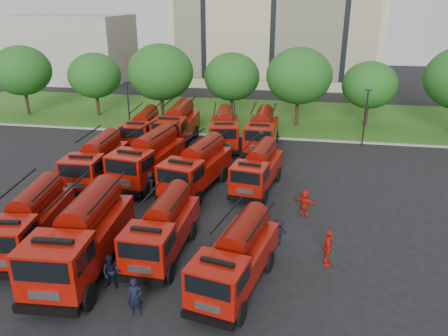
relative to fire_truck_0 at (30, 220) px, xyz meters
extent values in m
plane|color=black|center=(7.39, 3.61, -1.59)|extent=(140.00, 140.00, 0.00)
cube|color=#224F15|center=(7.39, 29.61, -1.53)|extent=(70.00, 16.00, 0.12)
cube|color=gray|center=(7.39, 21.51, -1.52)|extent=(70.00, 0.30, 0.14)
cube|color=#9C988A|center=(-22.61, 47.61, 3.41)|extent=(18.00, 12.00, 10.00)
cylinder|color=#382314|center=(-16.61, 25.61, -0.27)|extent=(0.36, 0.36, 2.62)
ellipsoid|color=#1B4F16|center=(-16.61, 25.61, 3.44)|extent=(6.30, 6.30, 5.36)
cylinder|color=#382314|center=(-8.61, 26.61, -0.40)|extent=(0.36, 0.36, 2.38)
ellipsoid|color=#1B4F16|center=(-8.61, 26.61, 2.97)|extent=(5.71, 5.71, 4.86)
cylinder|color=#382314|center=(-0.61, 25.11, -0.19)|extent=(0.36, 0.36, 2.80)
ellipsoid|color=#1B4F16|center=(-0.61, 25.11, 3.77)|extent=(6.72, 6.72, 5.71)
cylinder|color=#382314|center=(6.39, 27.61, -0.36)|extent=(0.36, 0.36, 2.45)
ellipsoid|color=#1B4F16|center=(6.39, 27.61, 3.10)|extent=(5.88, 5.88, 5.00)
cylinder|color=#382314|center=(13.39, 26.11, -0.22)|extent=(0.36, 0.36, 2.73)
ellipsoid|color=#1B4F16|center=(13.39, 26.11, 3.64)|extent=(6.55, 6.55, 5.57)
cylinder|color=#382314|center=(20.39, 27.11, -0.45)|extent=(0.36, 0.36, 2.27)
ellipsoid|color=#1B4F16|center=(20.39, 27.11, 2.77)|extent=(5.46, 5.46, 4.64)
cylinder|color=black|center=(-2.61, 20.81, 0.91)|extent=(0.14, 0.14, 5.00)
cube|color=black|center=(-2.61, 20.81, 3.46)|extent=(0.60, 0.25, 0.12)
cylinder|color=black|center=(19.39, 20.81, 0.91)|extent=(0.14, 0.14, 5.00)
cube|color=black|center=(19.39, 20.81, 3.46)|extent=(0.60, 0.25, 0.12)
cube|color=black|center=(0.00, 0.01, -0.96)|extent=(3.11, 6.99, 0.29)
cube|color=black|center=(0.46, -3.39, -1.01)|extent=(2.42, 0.56, 0.34)
cube|color=maroon|center=(0.31, -2.28, 0.13)|extent=(2.63, 2.42, 1.88)
cube|color=maroon|center=(-0.14, 1.06, -0.19)|extent=(2.94, 4.72, 1.26)
cylinder|color=#590803|center=(-0.14, 1.06, 0.84)|extent=(1.98, 4.21, 1.45)
cylinder|color=black|center=(1.44, -2.33, -1.05)|extent=(0.48, 1.10, 1.06)
cylinder|color=black|center=(-1.33, 1.58, -1.05)|extent=(0.48, 1.10, 1.06)
cylinder|color=black|center=(0.87, 1.88, -1.05)|extent=(0.48, 1.10, 1.06)
cube|color=black|center=(3.71, -1.40, -0.87)|extent=(3.01, 7.87, 0.33)
cube|color=black|center=(3.95, -5.31, -0.92)|extent=(2.77, 0.44, 0.39)
cube|color=maroon|center=(3.87, -4.05, 0.37)|extent=(2.85, 2.59, 2.15)
cube|color=black|center=(3.95, -5.28, 0.87)|extent=(2.32, 0.20, 0.94)
cube|color=maroon|center=(3.64, -0.19, 0.02)|extent=(3.01, 5.24, 1.44)
cylinder|color=#590803|center=(3.64, -0.19, 1.19)|extent=(1.94, 4.73, 1.66)
cylinder|color=black|center=(2.62, -4.34, -0.98)|extent=(0.46, 1.24, 1.21)
cylinder|color=black|center=(5.15, -4.19, -0.98)|extent=(0.46, 1.24, 1.21)
cylinder|color=black|center=(2.32, 0.50, -0.98)|extent=(0.46, 1.24, 1.21)
cylinder|color=black|center=(4.86, 0.66, -0.98)|extent=(0.46, 1.24, 1.21)
cube|color=black|center=(7.06, 0.63, -0.99)|extent=(2.29, 6.47, 0.27)
cube|color=black|center=(6.97, -2.62, -1.04)|extent=(2.29, 0.30, 0.32)
cube|color=maroon|center=(7.00, -1.57, 0.04)|extent=(2.30, 2.08, 1.78)
cube|color=black|center=(6.97, -2.59, 0.45)|extent=(1.92, 0.10, 0.78)
cube|color=maroon|center=(7.09, 1.63, -0.26)|extent=(2.37, 4.27, 1.19)
cylinder|color=#590803|center=(7.09, 1.63, 0.71)|extent=(1.49, 3.88, 1.37)
cylinder|color=black|center=(5.94, -1.72, -1.08)|extent=(0.35, 1.02, 1.01)
cylinder|color=black|center=(8.04, -1.78, -1.08)|extent=(0.35, 1.02, 1.01)
cylinder|color=black|center=(6.06, 2.30, -1.08)|extent=(0.35, 1.02, 1.01)
cylinder|color=black|center=(8.16, 2.24, -1.08)|extent=(0.35, 1.02, 1.01)
cube|color=black|center=(11.17, -1.45, -0.99)|extent=(3.42, 6.72, 0.27)
cube|color=black|center=(10.49, -4.63, -1.04)|extent=(2.29, 0.71, 0.32)
cube|color=maroon|center=(10.71, -3.60, 0.04)|extent=(2.62, 2.45, 1.79)
cube|color=black|center=(10.49, -4.60, 0.45)|extent=(1.89, 0.45, 0.78)
cube|color=maroon|center=(11.39, -0.47, -0.26)|extent=(3.09, 4.60, 1.19)
cylinder|color=#590803|center=(11.39, -0.47, 0.72)|extent=(2.16, 4.05, 1.37)
cylinder|color=black|center=(9.64, -3.56, -1.08)|extent=(0.53, 1.05, 1.01)
cylinder|color=black|center=(11.70, -4.00, -1.08)|extent=(0.53, 1.05, 1.01)
cylinder|color=black|center=(10.49, 0.38, -1.08)|extent=(0.53, 1.05, 1.01)
cylinder|color=black|center=(12.55, -0.06, -1.08)|extent=(0.53, 1.05, 1.01)
cube|color=black|center=(-0.42, 8.94, -0.95)|extent=(2.53, 6.97, 0.30)
cube|color=black|center=(-0.29, 5.45, -0.99)|extent=(2.47, 0.34, 0.34)
cube|color=maroon|center=(-0.33, 6.58, 0.16)|extent=(2.49, 2.26, 1.92)
cube|color=black|center=(-0.29, 5.48, 0.60)|extent=(2.07, 0.13, 0.84)
cube|color=maroon|center=(-0.46, 10.02, -0.16)|extent=(2.58, 4.61, 1.28)
cylinder|color=#590803|center=(-0.46, 10.02, 0.89)|extent=(1.64, 4.19, 1.48)
cylinder|color=black|center=(-1.45, 6.34, -1.04)|extent=(0.39, 1.09, 1.08)
cylinder|color=black|center=(0.81, 6.43, -1.04)|extent=(0.39, 1.09, 1.08)
cylinder|color=black|center=(-1.62, 10.67, -1.04)|extent=(0.39, 1.09, 1.08)
cylinder|color=black|center=(0.64, 10.75, -1.04)|extent=(0.39, 1.09, 1.08)
cube|color=black|center=(3.10, 9.91, -0.89)|extent=(3.50, 7.72, 0.32)
cube|color=black|center=(2.55, 6.17, -0.95)|extent=(2.67, 0.65, 0.37)
cube|color=maroon|center=(2.73, 7.38, 0.30)|extent=(2.92, 2.69, 2.07)
cube|color=black|center=(2.56, 6.20, 0.78)|extent=(2.22, 0.38, 0.90)
cube|color=maroon|center=(3.27, 11.06, -0.04)|extent=(3.29, 5.22, 1.38)
cylinder|color=#590803|center=(3.27, 11.06, 1.09)|extent=(2.22, 4.65, 1.59)
cylinder|color=black|center=(1.49, 7.35, -1.00)|extent=(0.54, 1.21, 1.17)
cylinder|color=black|center=(3.91, 6.99, -1.00)|extent=(0.54, 1.21, 1.17)
cylinder|color=black|center=(2.17, 11.98, -1.00)|extent=(0.54, 1.21, 1.17)
cylinder|color=black|center=(4.58, 11.62, -1.00)|extent=(0.54, 1.21, 1.17)
cube|color=black|center=(6.92, 8.94, -0.93)|extent=(3.72, 7.38, 0.30)
cube|color=black|center=(6.19, 5.44, -0.98)|extent=(2.52, 0.76, 0.35)
cube|color=maroon|center=(6.42, 6.57, 0.20)|extent=(2.87, 2.68, 1.96)
cube|color=black|center=(6.19, 5.47, 0.66)|extent=(2.08, 0.48, 0.86)
cube|color=maroon|center=(7.15, 10.02, -0.12)|extent=(3.37, 5.04, 1.31)
cylinder|color=#590803|center=(7.15, 10.02, 0.95)|extent=(2.35, 4.45, 1.51)
cylinder|color=black|center=(5.25, 6.61, -1.03)|extent=(0.57, 1.16, 1.11)
cylinder|color=black|center=(7.52, 6.14, -1.03)|extent=(0.57, 1.16, 1.11)
cylinder|color=black|center=(6.16, 10.95, -1.03)|extent=(0.57, 1.16, 1.11)
cylinder|color=black|center=(8.43, 10.48, -1.03)|extent=(0.57, 1.16, 1.11)
cube|color=black|center=(11.03, 9.79, -0.99)|extent=(3.08, 6.61, 0.27)
cube|color=black|center=(10.51, 6.61, -1.04)|extent=(2.28, 0.59, 0.32)
cube|color=maroon|center=(10.68, 7.64, 0.03)|extent=(2.52, 2.33, 1.77)
cube|color=black|center=(10.52, 6.64, 0.44)|extent=(1.89, 0.35, 0.77)
cube|color=maroon|center=(11.19, 10.78, -0.27)|extent=(2.86, 4.48, 1.18)
cylinder|color=#590803|center=(11.19, 10.78, 0.70)|extent=(1.95, 3.98, 1.36)
cylinder|color=black|center=(9.62, 7.63, -1.09)|extent=(0.47, 1.04, 1.00)
cylinder|color=black|center=(11.68, 7.29, -1.09)|extent=(0.47, 1.04, 1.00)
cylinder|color=black|center=(10.26, 11.57, -1.09)|extent=(0.47, 1.04, 1.00)
cylinder|color=black|center=(12.32, 11.24, -1.09)|extent=(0.47, 1.04, 1.00)
cube|color=black|center=(-0.05, 17.65, -0.97)|extent=(2.62, 6.73, 0.28)
cube|color=black|center=(0.18, 14.31, -1.02)|extent=(2.36, 0.40, 0.33)
cube|color=maroon|center=(0.11, 15.39, 0.09)|extent=(2.44, 2.23, 1.84)
cube|color=black|center=(0.18, 14.34, 0.51)|extent=(1.98, 0.18, 0.80)
cube|color=maroon|center=(-0.12, 18.68, -0.22)|extent=(2.60, 4.48, 1.22)
cylinder|color=#590803|center=(-0.12, 18.68, 0.78)|extent=(1.68, 4.04, 1.41)
cylinder|color=black|center=(-0.96, 15.13, -1.07)|extent=(0.40, 1.06, 1.04)
cylinder|color=black|center=(1.20, 15.28, -1.07)|extent=(0.40, 1.06, 1.04)
cylinder|color=black|center=(-1.25, 19.26, -1.07)|extent=(0.40, 1.06, 1.04)
cylinder|color=black|center=(0.91, 19.41, -1.07)|extent=(0.40, 1.06, 1.04)
cube|color=black|center=(2.81, 18.56, -0.88)|extent=(2.62, 7.61, 0.32)
cube|color=black|center=(2.88, 14.72, -0.94)|extent=(2.71, 0.32, 0.38)
cube|color=maroon|center=(2.86, 15.96, 0.33)|extent=(2.69, 2.43, 2.11)
cube|color=black|center=(2.88, 14.75, 0.82)|extent=(2.27, 0.09, 0.92)
cube|color=maroon|center=(2.79, 19.75, -0.02)|extent=(2.74, 5.02, 1.41)
cylinder|color=#590803|center=(2.79, 19.75, 1.13)|extent=(1.70, 4.57, 1.62)
cylinder|color=black|center=(1.62, 15.72, -0.99)|extent=(0.40, 1.20, 1.19)
cylinder|color=black|center=(4.11, 15.77, -0.99)|extent=(0.40, 1.20, 1.19)
cylinder|color=black|center=(1.53, 20.48, -0.99)|extent=(0.40, 1.20, 1.19)
cylinder|color=black|center=(4.02, 20.52, -0.99)|extent=(0.40, 1.20, 1.19)
cube|color=black|center=(7.16, 18.62, -0.96)|extent=(3.26, 7.04, 0.29)
cube|color=black|center=(7.70, 15.22, -1.00)|extent=(2.43, 0.62, 0.34)
cube|color=maroon|center=(7.52, 16.32, 0.13)|extent=(2.68, 2.48, 1.89)
cube|color=black|center=(7.69, 15.25, 0.57)|extent=(2.02, 0.37, 0.82)
cube|color=maroon|center=(6.99, 19.67, -0.18)|extent=(3.04, 4.77, 1.26)
cylinder|color=#590803|center=(6.99, 19.67, 0.85)|extent=(2.07, 4.24, 1.45)
cylinder|color=black|center=(6.45, 15.96, -1.05)|extent=(0.50, 1.10, 1.06)
cylinder|color=black|center=(8.65, 16.31, -1.05)|extent=(0.50, 1.10, 1.06)
cylinder|color=black|center=(5.78, 20.16, -1.05)|extent=(0.50, 1.10, 1.06)
cylinder|color=black|center=(7.98, 20.51, -1.05)|extent=(0.50, 1.10, 1.06)
cube|color=black|center=(10.51, 18.40, -0.93)|extent=(2.35, 7.09, 0.30)
cube|color=black|center=(10.50, 14.81, -0.98)|extent=(2.53, 0.26, 0.35)
cube|color=maroon|center=(10.50, 15.98, 0.21)|extent=(2.49, 2.23, 1.97)
cube|color=black|center=(10.50, 14.84, 0.66)|extent=(2.12, 0.06, 0.86)
cube|color=maroon|center=(10.51, 19.51, -0.12)|extent=(2.49, 4.66, 1.31)
cylinder|color=#590803|center=(10.51, 19.51, 0.96)|extent=(1.53, 4.25, 1.52)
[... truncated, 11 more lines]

